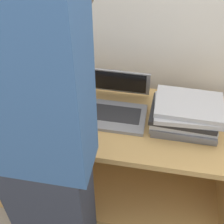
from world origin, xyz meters
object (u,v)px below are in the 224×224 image
Objects in this scene: laptop_open at (117,105)px; laptop_stack_right at (185,115)px; person at (40,151)px; laptop_stack_left at (49,96)px.

laptop_open is 0.36m from laptop_stack_right.
person is at bearing -139.32° from laptop_stack_right.
person reaches higher than laptop_open.
laptop_open is at bearing 69.27° from person.
laptop_open is at bearing 7.76° from laptop_stack_left.
laptop_stack_left is 0.19× the size of person.
person is at bearing -110.73° from laptop_open.
laptop_stack_left is 0.71m from laptop_stack_right.
laptop_open is 0.93× the size of laptop_stack_right.
laptop_open reaches higher than laptop_stack_left.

